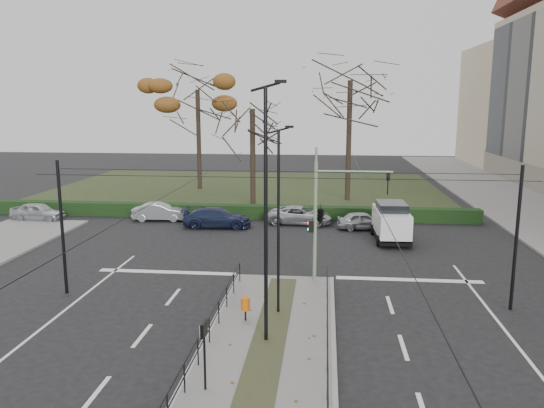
# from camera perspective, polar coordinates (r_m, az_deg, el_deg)

# --- Properties ---
(ground) EXTENTS (140.00, 140.00, 0.00)m
(ground) POSITION_cam_1_polar(r_m,az_deg,el_deg) (21.40, 0.31, -12.28)
(ground) COLOR black
(ground) RESTS_ON ground
(median_island) EXTENTS (4.40, 15.00, 0.14)m
(median_island) POSITION_cam_1_polar(r_m,az_deg,el_deg) (19.10, -0.43, -14.99)
(median_island) COLOR #64615F
(median_island) RESTS_ON ground
(sidewalk_east) EXTENTS (8.00, 90.00, 0.14)m
(sidewalk_east) POSITION_cam_1_polar(r_m,az_deg,el_deg) (45.39, 26.50, -0.98)
(sidewalk_east) COLOR #64615F
(sidewalk_east) RESTS_ON ground
(park) EXTENTS (38.00, 26.00, 0.10)m
(park) POSITION_cam_1_polar(r_m,az_deg,el_deg) (52.87, -2.84, 1.61)
(park) COLOR #263118
(park) RESTS_ON ground
(hedge) EXTENTS (38.00, 1.00, 1.00)m
(hedge) POSITION_cam_1_polar(r_m,az_deg,el_deg) (39.80, -5.73, -0.76)
(hedge) COLOR black
(hedge) RESTS_ON ground
(median_railing) EXTENTS (4.14, 13.24, 0.92)m
(median_railing) POSITION_cam_1_polar(r_m,az_deg,el_deg) (18.64, -0.47, -12.61)
(median_railing) COLOR black
(median_railing) RESTS_ON median_island
(catenary) EXTENTS (20.00, 34.00, 6.00)m
(catenary) POSITION_cam_1_polar(r_m,az_deg,el_deg) (21.88, 0.73, -2.33)
(catenary) COLOR black
(catenary) RESTS_ON ground
(traffic_light) EXTENTS (3.83, 2.20, 5.64)m
(traffic_light) POSITION_cam_1_polar(r_m,az_deg,el_deg) (24.61, 5.45, -0.92)
(traffic_light) COLOR gray
(traffic_light) RESTS_ON median_island
(litter_bin) EXTENTS (0.36, 0.36, 0.92)m
(litter_bin) POSITION_cam_1_polar(r_m,az_deg,el_deg) (20.71, -2.88, -10.70)
(litter_bin) COLOR black
(litter_bin) RESTS_ON median_island
(info_panel) EXTENTS (0.12, 0.55, 2.10)m
(info_panel) POSITION_cam_1_polar(r_m,az_deg,el_deg) (15.78, -7.34, -13.93)
(info_panel) COLOR black
(info_panel) RESTS_ON median_island
(streetlamp_median_near) EXTENTS (0.75, 0.15, 8.98)m
(streetlamp_median_near) POSITION_cam_1_polar(r_m,az_deg,el_deg) (17.91, -0.61, -1.04)
(streetlamp_median_near) COLOR black
(streetlamp_median_near) RESTS_ON median_island
(streetlamp_median_far) EXTENTS (0.62, 0.13, 7.42)m
(streetlamp_median_far) POSITION_cam_1_polar(r_m,az_deg,el_deg) (20.60, 0.74, -1.75)
(streetlamp_median_far) COLOR black
(streetlamp_median_far) RESTS_ON median_island
(parked_car_first) EXTENTS (4.03, 1.86, 1.34)m
(parked_car_first) POSITION_cam_1_polar(r_m,az_deg,el_deg) (42.08, -23.86, -0.77)
(parked_car_first) COLOR #A6A9AD
(parked_car_first) RESTS_ON ground
(parked_car_second) EXTENTS (4.00, 1.69, 1.28)m
(parked_car_second) POSITION_cam_1_polar(r_m,az_deg,el_deg) (39.49, -11.98, -0.83)
(parked_car_second) COLOR #A6A9AD
(parked_car_second) RESTS_ON ground
(parked_car_third) EXTENTS (4.77, 2.13, 1.36)m
(parked_car_third) POSITION_cam_1_polar(r_m,az_deg,el_deg) (36.70, -5.95, -1.46)
(parked_car_third) COLOR #1C2542
(parked_car_third) RESTS_ON ground
(parked_car_fourth) EXTENTS (4.72, 2.45, 1.27)m
(parked_car_fourth) POSITION_cam_1_polar(r_m,az_deg,el_deg) (37.59, 3.02, -1.19)
(parked_car_fourth) COLOR #A6A9AD
(parked_car_fourth) RESTS_ON ground
(white_van) EXTENTS (2.19, 4.55, 2.40)m
(white_van) POSITION_cam_1_polar(r_m,az_deg,el_deg) (33.66, 12.69, -1.77)
(white_van) COLOR white
(white_van) RESTS_ON ground
(rust_tree) EXTENTS (9.35, 9.35, 12.71)m
(rust_tree) POSITION_cam_1_polar(r_m,az_deg,el_deg) (52.84, -8.02, 12.08)
(rust_tree) COLOR black
(rust_tree) RESTS_ON park
(bare_tree_center) EXTENTS (7.99, 7.99, 13.64)m
(bare_tree_center) POSITION_cam_1_polar(r_m,az_deg,el_deg) (46.40, 8.40, 12.11)
(bare_tree_center) COLOR black
(bare_tree_center) RESTS_ON park
(bare_tree_near) EXTENTS (6.12, 6.12, 10.51)m
(bare_tree_near) POSITION_cam_1_polar(r_m,az_deg,el_deg) (43.55, -2.12, 9.44)
(bare_tree_near) COLOR black
(bare_tree_near) RESTS_ON park
(parked_car_fifth) EXTENTS (3.69, 1.85, 1.21)m
(parked_car_fifth) POSITION_cam_1_polar(r_m,az_deg,el_deg) (36.40, 9.80, -1.78)
(parked_car_fifth) COLOR #A6A9AD
(parked_car_fifth) RESTS_ON ground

